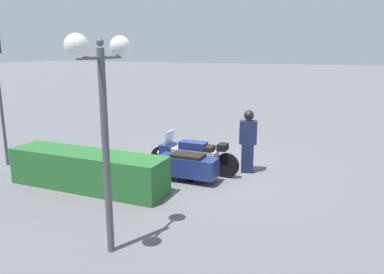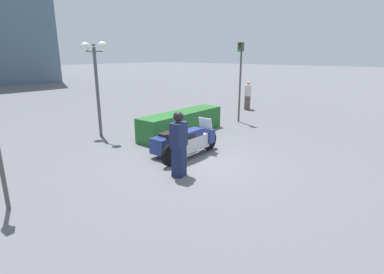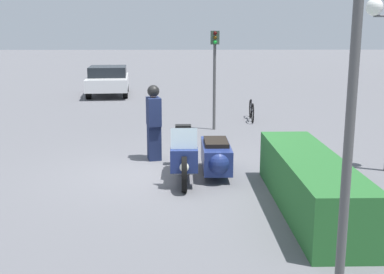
{
  "view_description": "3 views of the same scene",
  "coord_description": "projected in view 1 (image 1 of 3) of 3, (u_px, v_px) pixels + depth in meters",
  "views": [
    {
      "loc": [
        -3.54,
        9.62,
        3.4
      ],
      "look_at": [
        0.44,
        0.16,
        0.98
      ],
      "focal_mm": 35.0,
      "sensor_mm": 36.0,
      "label": 1
    },
    {
      "loc": [
        -6.69,
        -5.32,
        3.19
      ],
      "look_at": [
        -0.16,
        -0.05,
        0.84
      ],
      "focal_mm": 28.0,
      "sensor_mm": 36.0,
      "label": 2
    },
    {
      "loc": [
        9.98,
        0.31,
        2.92
      ],
      "look_at": [
        0.49,
        0.53,
        0.87
      ],
      "focal_mm": 45.0,
      "sensor_mm": 36.0,
      "label": 3
    }
  ],
  "objects": [
    {
      "name": "hedge_bush_curbside",
      "position": [
        88.0,
        170.0,
        9.3
      ],
      "size": [
        4.15,
        0.97,
        0.92
      ],
      "primitive_type": "cube",
      "color": "#28662D",
      "rests_on": "ground"
    },
    {
      "name": "ground_plane",
      "position": [
        208.0,
        170.0,
        10.75
      ],
      "size": [
        160.0,
        160.0,
        0.0
      ],
      "primitive_type": "plane",
      "color": "slate"
    },
    {
      "name": "twin_lamp_post",
      "position": [
        102.0,
        87.0,
        5.82
      ],
      "size": [
        0.35,
        1.43,
        3.62
      ],
      "color": "#4C4C51",
      "rests_on": "ground"
    },
    {
      "name": "police_motorcycle",
      "position": [
        187.0,
        160.0,
        10.12
      ],
      "size": [
        2.64,
        1.23,
        1.16
      ],
      "rotation": [
        0.0,
        0.0,
        0.0
      ],
      "color": "black",
      "rests_on": "ground"
    },
    {
      "name": "officer_rider",
      "position": [
        248.0,
        140.0,
        10.43
      ],
      "size": [
        0.53,
        0.39,
        1.77
      ],
      "rotation": [
        0.0,
        0.0,
        -1.35
      ],
      "color": "#192347",
      "rests_on": "ground"
    }
  ]
}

